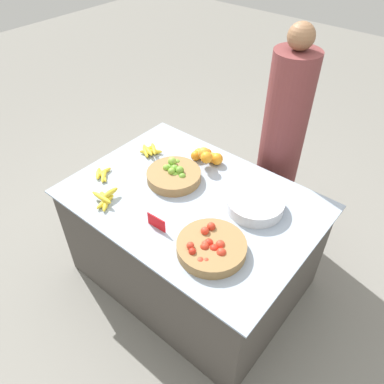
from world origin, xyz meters
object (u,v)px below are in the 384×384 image
(metal_bowl, at_px, (255,204))
(vendor_person, at_px, (280,151))
(tomato_basket, at_px, (211,247))
(lime_bowl, at_px, (174,175))
(price_sign, at_px, (156,222))

(metal_bowl, relative_size, vendor_person, 0.21)
(metal_bowl, bearing_deg, tomato_basket, -89.77)
(lime_bowl, relative_size, metal_bowl, 1.02)
(lime_bowl, distance_m, vendor_person, 0.79)
(vendor_person, bearing_deg, tomato_basket, -80.09)
(vendor_person, bearing_deg, metal_bowl, -73.67)
(lime_bowl, distance_m, price_sign, 0.43)
(price_sign, bearing_deg, tomato_basket, 7.09)
(lime_bowl, relative_size, price_sign, 2.78)
(metal_bowl, bearing_deg, lime_bowl, -169.41)
(tomato_basket, bearing_deg, vendor_person, 99.91)
(lime_bowl, height_order, tomato_basket, lime_bowl)
(lime_bowl, bearing_deg, price_sign, -60.71)
(metal_bowl, bearing_deg, vendor_person, 106.33)
(metal_bowl, xyz_separation_m, price_sign, (-0.33, -0.48, 0.01))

